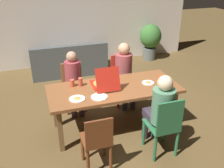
{
  "coord_description": "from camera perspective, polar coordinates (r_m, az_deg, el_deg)",
  "views": [
    {
      "loc": [
        -1.19,
        -3.52,
        2.63
      ],
      "look_at": [
        0.0,
        0.1,
        0.79
      ],
      "focal_mm": 41.04,
      "sensor_mm": 36.0,
      "label": 1
    }
  ],
  "objects": [
    {
      "name": "drinking_glass_1",
      "position": [
        4.22,
        -8.85,
        0.21
      ],
      "size": [
        0.07,
        0.07,
        0.12
      ],
      "primitive_type": "cylinder",
      "color": "#BF4D32",
      "rests_on": "dining_table"
    },
    {
      "name": "person_0",
      "position": [
        3.76,
        10.77,
        -5.1
      ],
      "size": [
        0.32,
        0.55,
        1.25
      ],
      "color": "#382D3B",
      "rests_on": "ground"
    },
    {
      "name": "chair_1",
      "position": [
        4.95,
        -8.69,
        -0.13
      ],
      "size": [
        0.41,
        0.39,
        0.9
      ],
      "color": "brown",
      "rests_on": "ground"
    },
    {
      "name": "plate_0",
      "position": [
        3.87,
        -2.86,
        -2.87
      ],
      "size": [
        0.25,
        0.25,
        0.01
      ],
      "color": "white",
      "rests_on": "dining_table"
    },
    {
      "name": "drinking_glass_3",
      "position": [
        4.22,
        -7.04,
        0.47
      ],
      "size": [
        0.07,
        0.07,
        0.14
      ],
      "primitive_type": "cylinder",
      "color": "#BB4A33",
      "rests_on": "dining_table"
    },
    {
      "name": "plate_1",
      "position": [
        4.35,
        8.03,
        0.33
      ],
      "size": [
        0.2,
        0.2,
        0.03
      ],
      "color": "white",
      "rests_on": "dining_table"
    },
    {
      "name": "pizza_box_0",
      "position": [
        4.19,
        -1.74,
        0.23
      ],
      "size": [
        0.38,
        0.52,
        0.38
      ],
      "color": "red",
      "rests_on": "dining_table"
    },
    {
      "name": "couch",
      "position": [
        6.64,
        -9.57,
        4.84
      ],
      "size": [
        1.87,
        0.81,
        0.81
      ],
      "color": "#4B5151",
      "rests_on": "ground"
    },
    {
      "name": "chair_0",
      "position": [
        3.77,
        11.6,
        -9.12
      ],
      "size": [
        0.41,
        0.45,
        0.97
      ],
      "color": "#28663D",
      "rests_on": "ground"
    },
    {
      "name": "person_1",
      "position": [
        4.74,
        -8.54,
        1.28
      ],
      "size": [
        0.29,
        0.48,
        1.18
      ],
      "color": "#3A2B3F",
      "rests_on": "ground"
    },
    {
      "name": "potted_plant",
      "position": [
        7.53,
        8.56,
        9.89
      ],
      "size": [
        0.61,
        0.61,
        1.03
      ],
      "color": "#575F5C",
      "rests_on": "ground"
    },
    {
      "name": "chair_2",
      "position": [
        5.16,
        2.18,
        1.42
      ],
      "size": [
        0.41,
        0.45,
        0.95
      ],
      "color": "#B62E22",
      "rests_on": "ground"
    },
    {
      "name": "person_2",
      "position": [
        4.94,
        2.82,
        3.2
      ],
      "size": [
        0.33,
        0.54,
        1.25
      ],
      "color": "#30344A",
      "rests_on": "ground"
    },
    {
      "name": "drinking_glass_0",
      "position": [
        4.34,
        12.45,
        0.55
      ],
      "size": [
        0.06,
        0.06,
        0.11
      ],
      "primitive_type": "cylinder",
      "color": "#E4C25F",
      "rests_on": "dining_table"
    },
    {
      "name": "ground_plane",
      "position": [
        4.56,
        0.4,
        -9.48
      ],
      "size": [
        20.0,
        20.0,
        0.0
      ],
      "primitive_type": "plane",
      "color": "brown"
    },
    {
      "name": "plate_2",
      "position": [
        3.85,
        -7.76,
        -3.24
      ],
      "size": [
        0.24,
        0.24,
        0.03
      ],
      "color": "white",
      "rests_on": "dining_table"
    },
    {
      "name": "dining_table",
      "position": [
        4.2,
        0.43,
        -1.74
      ],
      "size": [
        2.14,
        0.91,
        0.77
      ],
      "color": "brown",
      "rests_on": "ground"
    },
    {
      "name": "back_wall",
      "position": [
        7.09,
        -8.48,
        14.8
      ],
      "size": [
        6.53,
        0.12,
        2.62
      ],
      "primitive_type": "cube",
      "color": "silver",
      "rests_on": "ground"
    },
    {
      "name": "chair_3",
      "position": [
        3.48,
        -3.3,
        -12.77
      ],
      "size": [
        0.38,
        0.4,
        0.88
      ],
      "color": "brown",
      "rests_on": "ground"
    },
    {
      "name": "drinking_glass_2",
      "position": [
        4.43,
        10.65,
        1.29
      ],
      "size": [
        0.07,
        0.07,
        0.11
      ],
      "primitive_type": "cylinder",
      "color": "#BE4F29",
      "rests_on": "dining_table"
    }
  ]
}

